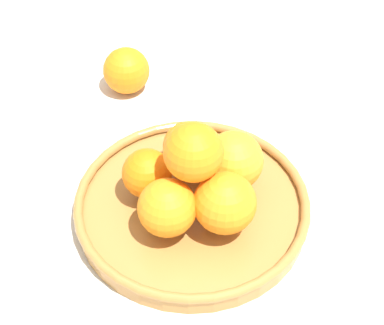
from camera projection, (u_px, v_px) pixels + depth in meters
The scene contains 4 objects.
ground_plane at pixel (192, 215), 0.86m from camera, with size 4.00×4.00×0.00m, color beige.
fruit_bowl at pixel (192, 207), 0.85m from camera, with size 0.31×0.31×0.03m.
orange_pile at pixel (197, 175), 0.80m from camera, with size 0.19×0.18×0.13m.
stray_orange at pixel (126, 71), 1.02m from camera, with size 0.07×0.07×0.07m, color orange.
Camera 1 is at (-0.38, -0.40, 0.66)m, focal length 60.00 mm.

